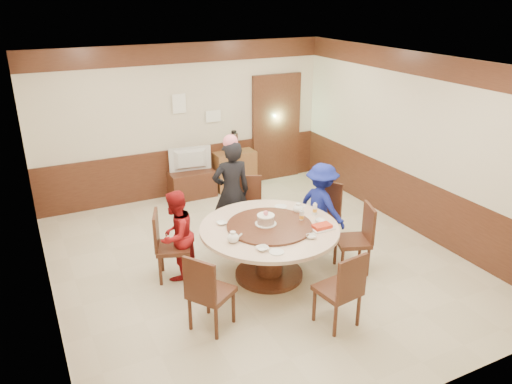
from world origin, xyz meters
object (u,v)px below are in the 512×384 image
person_red (176,235)px  thermos (234,142)px  tv_stand (192,184)px  banquet_table (269,241)px  person_blue (321,206)px  side_cabinet (235,170)px  birthday_cake (266,219)px  shrimp_platter (322,227)px  television (191,160)px  person_standing (231,192)px

person_red → thermos: size_ratio=3.27×
tv_stand → banquet_table: bearing=-90.6°
banquet_table → person_blue: bearing=21.9°
person_blue → side_cabinet: bearing=-10.6°
person_blue → thermos: size_ratio=3.47×
birthday_cake → shrimp_platter: (0.62, -0.40, -0.07)m
shrimp_platter → side_cabinet: bearing=84.5°
person_red → shrimp_platter: 1.93m
tv_stand → side_cabinet: side_cabinet is taller
birthday_cake → television: size_ratio=0.36×
banquet_table → birthday_cake: size_ratio=6.48×
person_standing → television: person_standing is taller
person_blue → person_red: bearing=72.7°
banquet_table → tv_stand: size_ratio=2.17×
banquet_table → thermos: (0.93, 3.20, 0.41)m
person_blue → television: size_ratio=1.66×
banquet_table → shrimp_platter: 0.73m
person_blue → birthday_cake: 1.24m
side_cabinet → shrimp_platter: bearing=-95.5°
banquet_table → person_red: 1.25m
birthday_cake → tv_stand: 3.19m
banquet_table → person_blue: size_ratio=1.40×
banquet_table → person_blue: person_blue is taller
person_standing → thermos: (0.95, 2.01, 0.13)m
side_cabinet → thermos: bearing=180.0°
tv_stand → birthday_cake: bearing=-91.3°
banquet_table → birthday_cake: bearing=130.7°
banquet_table → shrimp_platter: (0.58, -0.36, 0.24)m
person_blue → thermos: bearing=-10.6°
person_red → birthday_cake: person_red is taller
birthday_cake → person_standing: bearing=89.3°
person_red → television: size_ratio=1.57×
banquet_table → thermos: bearing=73.9°
person_standing → tv_stand: 2.06m
person_blue → television: 2.93m
banquet_table → side_cabinet: 3.34m
banquet_table → tv_stand: 3.19m
person_standing → shrimp_platter: 1.67m
person_red → television: (1.15, 2.62, 0.11)m
person_standing → side_cabinet: bearing=-109.2°
shrimp_platter → thermos: bearing=84.5°
person_blue → television: bearing=7.1°
shrimp_platter → tv_stand: 3.62m
shrimp_platter → person_blue: bearing=56.8°
person_blue → tv_stand: bearing=7.1°
banquet_table → tv_stand: bearing=89.4°
banquet_table → shrimp_platter: size_ratio=6.16×
banquet_table → thermos: 3.36m
person_blue → television: person_blue is taller
side_cabinet → television: bearing=-178.1°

